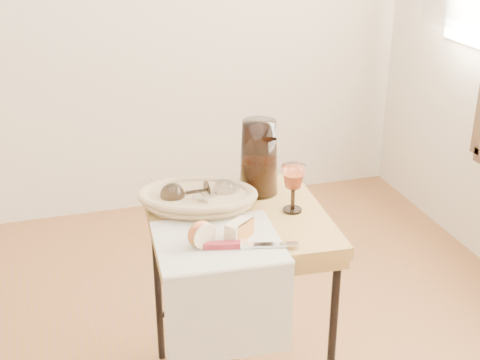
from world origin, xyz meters
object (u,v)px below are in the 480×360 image
object	(u,v)px
goblet_lying_b	(214,195)
tea_towel	(218,242)
goblet_lying_a	(187,193)
bread_basket	(198,200)
side_table	(238,308)
wine_goblet	(293,188)
apple_half	(200,233)
pitcher	(259,157)
table_knife	(247,244)

from	to	relation	value
goblet_lying_b	tea_towel	bearing A→B (deg)	-134.14
goblet_lying_a	bread_basket	bearing A→B (deg)	149.28
bread_basket	goblet_lying_b	world-z (taller)	goblet_lying_b
goblet_lying_a	side_table	bearing A→B (deg)	141.57
tea_towel	goblet_lying_b	bearing A→B (deg)	81.36
tea_towel	wine_goblet	bearing A→B (deg)	28.36
goblet_lying_a	goblet_lying_b	world-z (taller)	goblet_lying_a
side_table	apple_half	distance (m)	0.42
pitcher	table_knife	distance (m)	0.37
goblet_lying_b	apple_half	world-z (taller)	goblet_lying_b
wine_goblet	side_table	bearing A→B (deg)	173.10
tea_towel	wine_goblet	world-z (taller)	wine_goblet
apple_half	table_knife	size ratio (longest dim) A/B	0.31
tea_towel	table_knife	xyz separation A→B (m)	(0.07, -0.06, 0.01)
tea_towel	apple_half	distance (m)	0.06
wine_goblet	goblet_lying_a	bearing A→B (deg)	159.65
goblet_lying_b	side_table	bearing A→B (deg)	-77.13
apple_half	goblet_lying_b	bearing A→B (deg)	40.71
wine_goblet	table_knife	world-z (taller)	wine_goblet
table_knife	tea_towel	bearing A→B (deg)	152.48
tea_towel	pitcher	size ratio (longest dim) A/B	1.22
goblet_lying_b	goblet_lying_a	bearing A→B (deg)	124.29
side_table	tea_towel	size ratio (longest dim) A/B	1.95
side_table	goblet_lying_b	size ratio (longest dim) A/B	5.67
pitcher	apple_half	world-z (taller)	pitcher
side_table	pitcher	size ratio (longest dim) A/B	2.38
wine_goblet	apple_half	xyz separation A→B (m)	(-0.31, -0.13, -0.03)
bread_basket	tea_towel	bearing A→B (deg)	-71.75
side_table	pitcher	distance (m)	0.47
tea_towel	pitcher	world-z (taller)	pitcher
bread_basket	wine_goblet	xyz separation A→B (m)	(0.26, -0.09, 0.05)
tea_towel	table_knife	world-z (taller)	table_knife
side_table	tea_towel	world-z (taller)	tea_towel
side_table	apple_half	world-z (taller)	apple_half
bread_basket	goblet_lying_b	size ratio (longest dim) A/B	2.73
side_table	goblet_lying_a	distance (m)	0.40
goblet_lying_b	apple_half	distance (m)	0.23
side_table	goblet_lying_a	xyz separation A→B (m)	(-0.13, 0.09, 0.37)
side_table	goblet_lying_a	world-z (taller)	goblet_lying_a
tea_towel	bread_basket	xyz separation A→B (m)	(-0.00, 0.21, 0.02)
side_table	wine_goblet	size ratio (longest dim) A/B	4.46
apple_half	table_knife	xyz separation A→B (m)	(0.12, -0.05, -0.03)
goblet_lying_b	wine_goblet	xyz separation A→B (m)	(0.22, -0.08, 0.03)
apple_half	table_knife	distance (m)	0.13
tea_towel	apple_half	bearing A→B (deg)	-166.07
apple_half	pitcher	bearing A→B (deg)	23.17
bread_basket	goblet_lying_a	distance (m)	0.04
tea_towel	table_knife	distance (m)	0.09
tea_towel	goblet_lying_b	xyz separation A→B (m)	(0.04, 0.20, 0.04)
side_table	goblet_lying_b	xyz separation A→B (m)	(-0.06, 0.06, 0.37)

